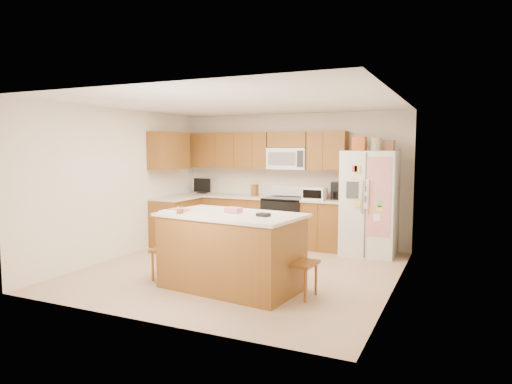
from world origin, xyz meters
The scene contains 9 objects.
ground centered at (0.00, 0.00, 0.00)m, with size 4.50×4.50×0.00m, color tan.
room_shell centered at (0.00, 0.00, 1.44)m, with size 4.60×4.60×2.52m.
cabinetry centered at (-0.98, 1.79, 0.91)m, with size 3.36×1.56×2.15m.
stove centered at (0.00, 1.94, 0.47)m, with size 0.76×0.65×1.13m.
refrigerator centered at (1.57, 1.87, 0.92)m, with size 0.90×0.79×2.04m.
island centered at (0.29, -0.83, 0.50)m, with size 1.93×1.27×1.09m.
windsor_chair_left centered at (-0.72, -0.82, 0.43)m, with size 0.45×0.46×0.91m.
windsor_chair_back centered at (0.25, -0.13, 0.43)m, with size 0.47×0.46×0.91m.
windsor_chair_right centered at (1.21, -0.78, 0.44)m, with size 0.42×0.44×0.93m.
Camera 1 is at (3.03, -6.04, 1.84)m, focal length 32.00 mm.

